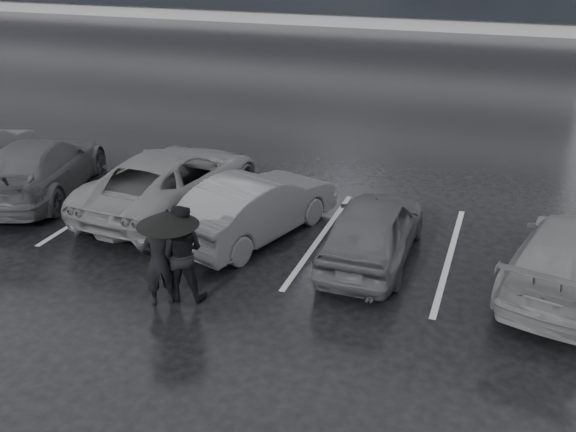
# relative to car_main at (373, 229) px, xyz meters

# --- Properties ---
(ground) EXTENTS (160.00, 160.00, 0.00)m
(ground) POSITION_rel_car_main_xyz_m (-1.89, -1.86, -0.69)
(ground) COLOR black
(ground) RESTS_ON ground
(car_main) EXTENTS (1.62, 4.02, 1.37)m
(car_main) POSITION_rel_car_main_xyz_m (0.00, 0.00, 0.00)
(car_main) COLOR black
(car_main) RESTS_ON ground
(car_west_a) EXTENTS (2.69, 4.51, 1.40)m
(car_west_a) POSITION_rel_car_main_xyz_m (-2.67, 0.25, 0.02)
(car_west_a) COLOR #313133
(car_west_a) RESTS_ON ground
(car_west_b) EXTENTS (2.81, 5.51, 1.49)m
(car_west_b) POSITION_rel_car_main_xyz_m (-5.11, 0.93, 0.06)
(car_west_b) COLOR #434345
(car_west_b) RESTS_ON ground
(car_west_c) EXTENTS (3.38, 5.37, 1.45)m
(car_west_c) POSITION_rel_car_main_xyz_m (-8.74, 0.69, 0.04)
(car_west_c) COLOR black
(car_west_c) RESTS_ON ground
(car_east) EXTENTS (2.88, 4.90, 1.33)m
(car_east) POSITION_rel_car_main_xyz_m (3.70, 0.05, -0.02)
(car_east) COLOR #434345
(car_east) RESTS_ON ground
(pedestrian_left) EXTENTS (0.73, 0.70, 1.68)m
(pedestrian_left) POSITION_rel_car_main_xyz_m (-3.20, -2.96, 0.15)
(pedestrian_left) COLOR black
(pedestrian_left) RESTS_ON ground
(pedestrian_right) EXTENTS (1.03, 0.89, 1.83)m
(pedestrian_right) POSITION_rel_car_main_xyz_m (-2.92, -2.65, 0.23)
(pedestrian_right) COLOR black
(pedestrian_right) RESTS_ON ground
(umbrella) EXTENTS (1.09, 1.09, 1.84)m
(umbrella) POSITION_rel_car_main_xyz_m (-3.01, -2.86, 0.99)
(umbrella) COLOR black
(umbrella) RESTS_ON ground
(stall_stripes) EXTENTS (19.72, 5.00, 0.00)m
(stall_stripes) POSITION_rel_car_main_xyz_m (-2.69, 0.64, -0.68)
(stall_stripes) COLOR #9C9C9E
(stall_stripes) RESTS_ON ground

